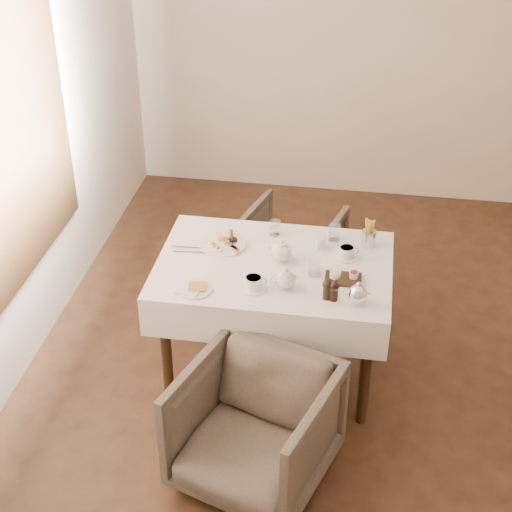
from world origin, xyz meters
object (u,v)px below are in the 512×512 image
Objects in this scene: armchair_near at (255,428)px; teapot_centre at (282,250)px; table at (274,281)px; armchair_far at (291,250)px; breakfast_plate at (224,243)px.

teapot_centre is (0.01, 0.85, 0.50)m from armchair_near.
table is at bearing 110.74° from armchair_near.
table reaches higher than armchair_far.
breakfast_plate reaches higher than armchair_near.
table is 0.96m from armchair_far.
armchair_near is at bearing -68.05° from teapot_centre.
breakfast_plate reaches higher than table.
armchair_far is at bearing 115.35° from teapot_centre.
armchair_near is at bearing -55.68° from breakfast_plate.
armchair_near is 4.40× the size of teapot_centre.
table is 0.87m from armchair_near.
breakfast_plate is (-0.30, -0.74, 0.48)m from armchair_far.
armchair_far is 0.93m from breakfast_plate.
armchair_far is at bearing 82.93° from breakfast_plate.
armchair_near is at bearing -88.04° from table.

